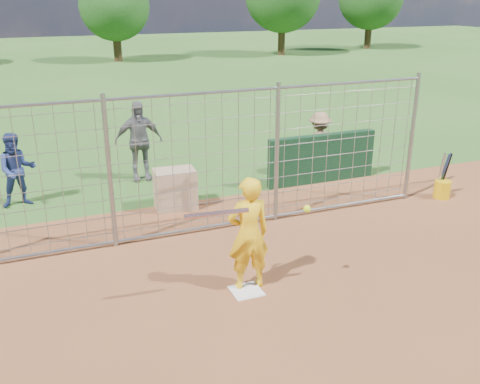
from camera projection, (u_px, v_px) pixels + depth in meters
name	position (u px, v px, depth m)	size (l,w,h in m)	color
ground	(241.00, 285.00, 7.90)	(100.00, 100.00, 0.00)	#2D591E
home_plate	(246.00, 291.00, 7.72)	(0.43, 0.43, 0.02)	silver
dugout_wall	(322.00, 158.00, 12.01)	(2.60, 0.20, 1.10)	#11381E
batter	(248.00, 234.00, 7.56)	(0.62, 0.41, 1.70)	yellow
bystander_a	(17.00, 170.00, 10.58)	(0.73, 0.57, 1.51)	navy
bystander_b	(139.00, 141.00, 12.03)	(1.07, 0.45, 1.83)	slate
bystander_c	(319.00, 144.00, 12.40)	(0.97, 0.56, 1.50)	#8F6B4E
equipment_bin	(175.00, 189.00, 10.58)	(0.80, 0.55, 0.80)	tan
equipment_in_play	(239.00, 212.00, 7.02)	(1.77, 0.20, 0.19)	silver
bucket_with_bats	(442.00, 187.00, 11.16)	(0.34, 0.34, 0.98)	#E8B10C
backstop_fence	(198.00, 166.00, 9.19)	(9.08, 0.08, 2.60)	gray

